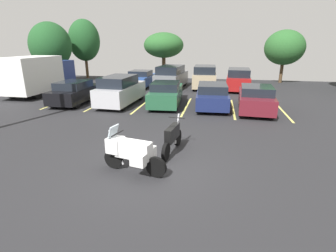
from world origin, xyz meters
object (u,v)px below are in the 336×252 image
at_px(car_black, 75,92).
at_px(car_maroon, 256,98).
at_px(car_navy, 212,95).
at_px(car_far_blue, 141,79).
at_px(box_truck, 38,74).
at_px(car_far_grey, 171,77).
at_px(car_far_tan, 205,77).
at_px(motorcycle_second, 172,137).
at_px(car_green, 166,94).
at_px(car_far_red, 238,79).
at_px(car_silver, 121,90).
at_px(motorcycle_touring, 131,152).

relative_size(car_black, car_maroon, 0.96).
relative_size(car_navy, car_far_blue, 1.07).
bearing_deg(box_truck, car_maroon, -8.43).
distance_m(car_far_blue, car_far_grey, 2.88).
xyz_separation_m(car_far_grey, car_far_tan, (2.87, 0.53, -0.00)).
distance_m(motorcycle_second, car_navy, 7.52).
bearing_deg(car_maroon, car_green, 173.88).
height_order(motorcycle_second, car_far_red, car_far_red).
height_order(car_navy, car_far_blue, car_navy).
height_order(car_far_blue, car_far_grey, car_far_grey).
bearing_deg(car_navy, box_truck, 172.31).
xyz_separation_m(car_far_tan, car_far_red, (2.85, -0.31, -0.08)).
distance_m(car_maroon, car_far_red, 7.23).
distance_m(car_silver, car_far_grey, 7.21).
distance_m(car_silver, car_far_blue, 7.26).
bearing_deg(car_far_tan, car_far_blue, -177.84).
bearing_deg(car_black, car_silver, 2.79).
relative_size(motorcycle_touring, car_silver, 0.45).
distance_m(motorcycle_second, car_green, 7.65).
distance_m(car_navy, car_far_blue, 9.43).
bearing_deg(motorcycle_second, car_far_red, 77.26).
height_order(car_far_blue, car_far_red, car_far_red).
xyz_separation_m(car_far_grey, car_far_red, (5.72, 0.23, -0.09)).
bearing_deg(box_truck, car_green, -9.64).
bearing_deg(car_green, car_maroon, -6.12).
bearing_deg(car_far_grey, car_far_blue, 173.63).
relative_size(car_far_grey, box_truck, 0.79).
relative_size(car_far_blue, car_far_red, 0.94).
height_order(car_far_blue, box_truck, box_truck).
distance_m(motorcycle_second, box_truck, 15.29).
bearing_deg(car_navy, car_far_blue, 134.26).
bearing_deg(car_far_grey, motorcycle_second, -79.62).
xyz_separation_m(car_far_blue, box_truck, (-6.77, -4.95, 0.82)).
xyz_separation_m(motorcycle_touring, car_maroon, (4.69, 8.61, 0.06)).
relative_size(car_maroon, box_truck, 0.73).
bearing_deg(car_far_grey, car_black, -126.39).
bearing_deg(box_truck, car_far_grey, 25.70).
bearing_deg(car_silver, car_maroon, -0.58).
distance_m(motorcycle_touring, car_maroon, 9.80).
bearing_deg(car_green, car_far_red, 53.45).
bearing_deg(car_far_blue, car_silver, -83.94).
distance_m(motorcycle_second, car_far_red, 14.44).
bearing_deg(car_silver, car_black, -177.21).
distance_m(car_green, car_far_red, 8.25).
bearing_deg(car_navy, car_maroon, -12.34).
distance_m(car_green, box_truck, 10.61).
height_order(car_green, car_far_grey, car_far_grey).
height_order(motorcycle_second, car_navy, car_navy).
height_order(motorcycle_second, car_green, car_green).
height_order(car_black, car_far_tan, car_far_tan).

